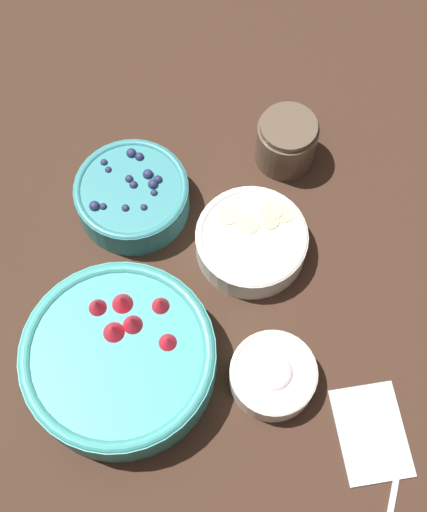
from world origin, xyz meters
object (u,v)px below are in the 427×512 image
bowl_strawberries (120,357)px  bowl_bananas (251,240)px  bowl_blueberries (132,195)px  jar_chocolate (286,143)px  bowl_cream (273,375)px

bowl_strawberries → bowl_bananas: bowl_strawberries is taller
bowl_strawberries → bowl_bananas: 0.26m
bowl_strawberries → bowl_blueberries: (-0.25, 0.04, -0.01)m
bowl_blueberries → bowl_bananas: bowl_blueberries is taller
bowl_blueberries → bowl_bananas: 0.19m
bowl_blueberries → jar_chocolate: bearing=102.7°
bowl_bananas → bowl_strawberries: bearing=-53.3°
bowl_cream → bowl_strawberries: bearing=-103.7°
bowl_blueberries → bowl_cream: size_ratio=1.44×
bowl_strawberries → bowl_cream: bowl_strawberries is taller
bowl_blueberries → bowl_cream: bearing=28.3°
bowl_strawberries → jar_chocolate: size_ratio=2.78×
bowl_strawberries → bowl_blueberries: bearing=170.8°
bowl_blueberries → jar_chocolate: (-0.06, 0.25, 0.00)m
jar_chocolate → bowl_bananas: bearing=-27.5°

